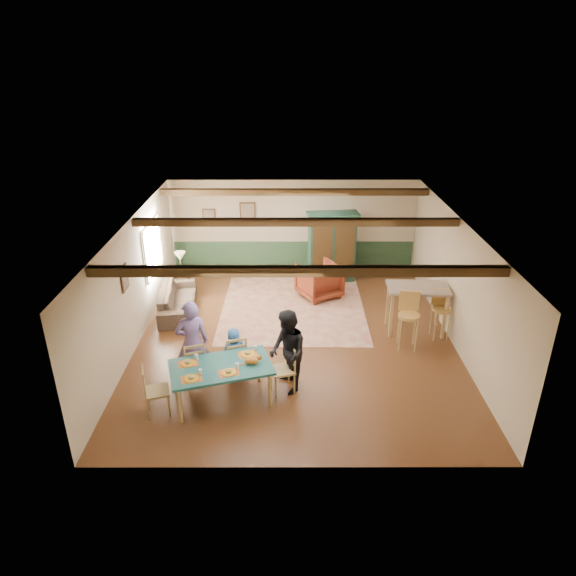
{
  "coord_description": "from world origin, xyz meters",
  "views": [
    {
      "loc": [
        -0.18,
        -10.1,
        5.88
      ],
      "look_at": [
        -0.16,
        0.21,
        1.15
      ],
      "focal_mm": 32.0,
      "sensor_mm": 36.0,
      "label": 1
    }
  ],
  "objects_px": {
    "person_child": "(235,352)",
    "person_woman": "(288,352)",
    "armoire": "(332,247)",
    "cat": "(252,360)",
    "bar_stool_right": "(441,315)",
    "dining_chair_far_right": "(235,355)",
    "person_man": "(192,342)",
    "counter_table": "(416,309)",
    "dining_chair_far_left": "(194,362)",
    "dining_table": "(222,384)",
    "dining_chair_end_left": "(157,390)",
    "bar_stool_left": "(408,322)",
    "dining_chair_end_right": "(282,369)",
    "armchair": "(319,280)",
    "sofa": "(178,300)",
    "table_lamp": "(180,262)",
    "end_table": "(182,281)"
  },
  "relations": [
    {
      "from": "table_lamp",
      "to": "counter_table",
      "type": "bearing_deg",
      "value": -21.22
    },
    {
      "from": "table_lamp",
      "to": "bar_stool_right",
      "type": "bearing_deg",
      "value": -21.87
    },
    {
      "from": "person_child",
      "to": "bar_stool_left",
      "type": "height_order",
      "value": "bar_stool_left"
    },
    {
      "from": "armoire",
      "to": "table_lamp",
      "type": "xyz_separation_m",
      "value": [
        -4.07,
        -0.72,
        -0.14
      ]
    },
    {
      "from": "dining_chair_end_left",
      "to": "armchair",
      "type": "xyz_separation_m",
      "value": [
        3.14,
        4.84,
        -0.02
      ]
    },
    {
      "from": "dining_chair_end_left",
      "to": "dining_chair_end_right",
      "type": "xyz_separation_m",
      "value": [
        2.21,
        0.66,
        0.0
      ]
    },
    {
      "from": "dining_chair_far_right",
      "to": "bar_stool_right",
      "type": "bearing_deg",
      "value": -177.49
    },
    {
      "from": "bar_stool_right",
      "to": "dining_chair_end_left",
      "type": "bearing_deg",
      "value": -159.0
    },
    {
      "from": "dining_chair_end_right",
      "to": "counter_table",
      "type": "bearing_deg",
      "value": 110.59
    },
    {
      "from": "table_lamp",
      "to": "armoire",
      "type": "bearing_deg",
      "value": 10.09
    },
    {
      "from": "armchair",
      "to": "sofa",
      "type": "bearing_deg",
      "value": -15.12
    },
    {
      "from": "dining_chair_far_right",
      "to": "person_man",
      "type": "distance_m",
      "value": 0.9
    },
    {
      "from": "armchair",
      "to": "bar_stool_right",
      "type": "relative_size",
      "value": 0.88
    },
    {
      "from": "dining_chair_far_right",
      "to": "cat",
      "type": "xyz_separation_m",
      "value": [
        0.38,
        -0.75,
        0.37
      ]
    },
    {
      "from": "table_lamp",
      "to": "counter_table",
      "type": "relative_size",
      "value": 0.39
    },
    {
      "from": "person_man",
      "to": "person_woman",
      "type": "xyz_separation_m",
      "value": [
        1.82,
        -0.3,
        -0.04
      ]
    },
    {
      "from": "person_child",
      "to": "counter_table",
      "type": "bearing_deg",
      "value": -172.97
    },
    {
      "from": "bar_stool_right",
      "to": "person_child",
      "type": "bearing_deg",
      "value": -165.91
    },
    {
      "from": "dining_chair_far_right",
      "to": "person_man",
      "type": "relative_size",
      "value": 0.55
    },
    {
      "from": "dining_chair_end_right",
      "to": "cat",
      "type": "relative_size",
      "value": 2.64
    },
    {
      "from": "counter_table",
      "to": "dining_chair_far_left",
      "type": "bearing_deg",
      "value": -156.61
    },
    {
      "from": "cat",
      "to": "person_man",
      "type": "bearing_deg",
      "value": 136.55
    },
    {
      "from": "armchair",
      "to": "sofa",
      "type": "xyz_separation_m",
      "value": [
        -3.56,
        -0.86,
        -0.15
      ]
    },
    {
      "from": "person_woman",
      "to": "table_lamp",
      "type": "distance_m",
      "value": 5.32
    },
    {
      "from": "bar_stool_left",
      "to": "dining_table",
      "type": "bearing_deg",
      "value": -147.23
    },
    {
      "from": "person_woman",
      "to": "bar_stool_right",
      "type": "distance_m",
      "value": 3.97
    },
    {
      "from": "dining_table",
      "to": "dining_chair_end_left",
      "type": "xyz_separation_m",
      "value": [
        -1.11,
        -0.33,
        0.1
      ]
    },
    {
      "from": "dining_table",
      "to": "dining_chair_far_right",
      "type": "distance_m",
      "value": 0.83
    },
    {
      "from": "armoire",
      "to": "bar_stool_left",
      "type": "xyz_separation_m",
      "value": [
        1.36,
        -3.71,
        -0.35
      ]
    },
    {
      "from": "table_lamp",
      "to": "person_woman",
      "type": "bearing_deg",
      "value": -57.75
    },
    {
      "from": "person_man",
      "to": "person_child",
      "type": "bearing_deg",
      "value": -180.0
    },
    {
      "from": "cat",
      "to": "bar_stool_right",
      "type": "xyz_separation_m",
      "value": [
        4.07,
        2.28,
        -0.28
      ]
    },
    {
      "from": "dining_chair_far_left",
      "to": "bar_stool_left",
      "type": "relative_size",
      "value": 0.74
    },
    {
      "from": "armoire",
      "to": "person_child",
      "type": "bearing_deg",
      "value": -122.62
    },
    {
      "from": "dining_table",
      "to": "table_lamp",
      "type": "height_order",
      "value": "table_lamp"
    },
    {
      "from": "person_woman",
      "to": "dining_chair_end_right",
      "type": "bearing_deg",
      "value": -90.0
    },
    {
      "from": "dining_chair_far_left",
      "to": "person_woman",
      "type": "xyz_separation_m",
      "value": [
        1.79,
        -0.22,
        0.35
      ]
    },
    {
      "from": "armchair",
      "to": "dining_table",
      "type": "bearing_deg",
      "value": 37.09
    },
    {
      "from": "dining_chair_end_right",
      "to": "armchair",
      "type": "bearing_deg",
      "value": 150.9
    },
    {
      "from": "bar_stool_left",
      "to": "dining_chair_far_left",
      "type": "bearing_deg",
      "value": -157.05
    },
    {
      "from": "person_man",
      "to": "bar_stool_right",
      "type": "distance_m",
      "value": 5.52
    },
    {
      "from": "bar_stool_left",
      "to": "bar_stool_right",
      "type": "relative_size",
      "value": 1.13
    },
    {
      "from": "sofa",
      "to": "bar_stool_left",
      "type": "bearing_deg",
      "value": -115.57
    },
    {
      "from": "dining_chair_end_right",
      "to": "person_child",
      "type": "bearing_deg",
      "value": -136.85
    },
    {
      "from": "dining_chair_end_right",
      "to": "person_woman",
      "type": "bearing_deg",
      "value": 90.0
    },
    {
      "from": "person_man",
      "to": "dining_chair_far_right",
      "type": "bearing_deg",
      "value": 174.29
    },
    {
      "from": "person_child",
      "to": "person_woman",
      "type": "bearing_deg",
      "value": 136.74
    },
    {
      "from": "end_table",
      "to": "bar_stool_left",
      "type": "height_order",
      "value": "bar_stool_left"
    },
    {
      "from": "person_woman",
      "to": "counter_table",
      "type": "bearing_deg",
      "value": 111.13
    },
    {
      "from": "armoire",
      "to": "sofa",
      "type": "bearing_deg",
      "value": -160.83
    }
  ]
}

